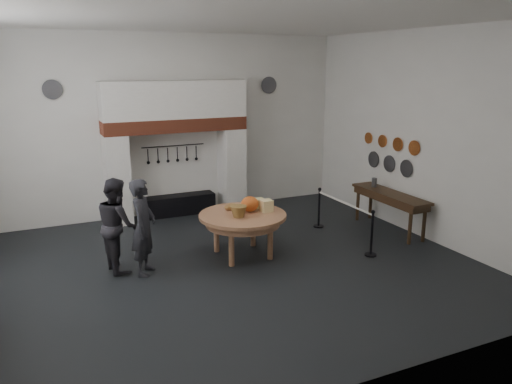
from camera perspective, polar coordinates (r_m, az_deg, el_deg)
name	(u,v)px	position (r m, az deg, el deg)	size (l,w,h in m)	color
floor	(232,266)	(9.68, -2.75, -8.46)	(9.00, 8.00, 0.02)	black
ceiling	(229,19)	(8.94, -3.11, 19.14)	(9.00, 8.00, 0.02)	silver
wall_back	(172,126)	(12.81, -9.63, 7.49)	(9.00, 0.02, 4.50)	silver
wall_front	(366,207)	(5.61, 12.43, -1.66)	(9.00, 0.02, 4.50)	silver
wall_right	(423,136)	(11.47, 18.57, 6.13)	(0.02, 8.00, 4.50)	silver
chimney_pier_left	(117,180)	(12.37, -15.57, 1.38)	(0.55, 0.70, 2.15)	silver
chimney_pier_right	(232,169)	(13.13, -2.79, 2.65)	(0.55, 0.70, 2.15)	silver
hearth_brick_band	(175,125)	(12.46, -9.22, 7.60)	(3.50, 0.72, 0.32)	#9E442B
chimney_hood	(174,99)	(12.41, -9.33, 10.39)	(3.50, 0.70, 0.90)	silver
iron_range	(178,205)	(12.94, -8.93, -1.46)	(1.90, 0.45, 0.50)	black
utensil_rail	(173,146)	(12.80, -9.44, 5.23)	(0.02, 0.02, 1.60)	black
work_table	(243,216)	(9.92, -1.53, -2.71)	(1.74, 1.74, 0.07)	#B07A53
pumpkin	(250,204)	(10.03, -0.71, -1.38)	(0.36, 0.36, 0.31)	orange
cheese_block_big	(266,206)	(10.03, 1.20, -1.59)	(0.22, 0.22, 0.24)	#FCE196
cheese_block_small	(259,203)	(10.28, 0.37, -1.28)	(0.18, 0.18, 0.20)	#FFEF98
wicker_basket	(239,211)	(9.69, -2.01, -2.24)	(0.32, 0.32, 0.22)	olive
bread_loaf	(231,207)	(10.16, -2.83, -1.70)	(0.31, 0.18, 0.13)	#935E34
visitor_near	(144,227)	(9.28, -12.73, -3.93)	(0.65, 0.43, 1.79)	black
visitor_far	(117,224)	(9.60, -15.57, -3.60)	(0.86, 0.67, 1.76)	black
side_table	(390,194)	(11.82, 15.08, -0.22)	(0.55, 2.20, 0.06)	#392414
pewter_jug	(374,182)	(12.24, 13.35, 1.07)	(0.12, 0.12, 0.22)	#505156
copper_pan_a	(414,148)	(11.64, 17.64, 4.82)	(0.34, 0.34, 0.03)	#C6662D
copper_pan_b	(398,144)	(12.04, 15.89, 5.26)	(0.32, 0.32, 0.03)	#C6662D
copper_pan_c	(383,141)	(12.46, 14.26, 5.66)	(0.30, 0.30, 0.03)	#C6662D
copper_pan_d	(368,138)	(12.89, 12.73, 6.04)	(0.28, 0.28, 0.03)	#C6662D
pewter_plate_left	(406,168)	(11.87, 16.81, 2.60)	(0.40, 0.40, 0.03)	#4C4C51
pewter_plate_mid	(389,164)	(12.32, 14.98, 3.15)	(0.40, 0.40, 0.03)	#4C4C51
pewter_plate_right	(374,159)	(12.77, 13.28, 3.65)	(0.40, 0.40, 0.03)	#4C4C51
pewter_plate_back_left	(52,90)	(12.27, -22.25, 10.79)	(0.44, 0.44, 0.03)	#4C4C51
pewter_plate_back_right	(269,85)	(13.64, 1.49, 12.12)	(0.44, 0.44, 0.03)	#4C4C51
barrier_post_near	(372,234)	(10.29, 13.09, -4.74)	(0.05, 0.05, 0.90)	black
barrier_post_far	(319,209)	(11.84, 7.22, -1.90)	(0.05, 0.05, 0.90)	black
barrier_rope	(344,203)	(10.93, 10.04, -1.23)	(0.04, 0.04, 2.00)	silver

